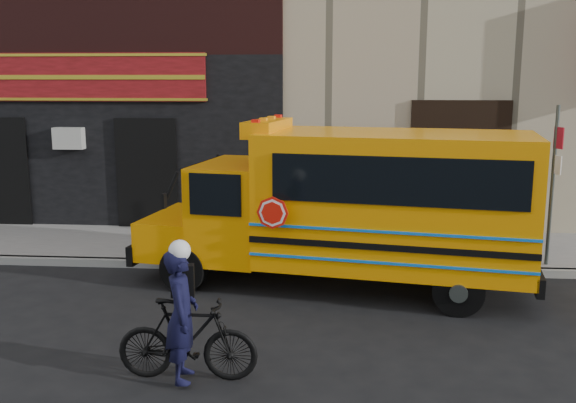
# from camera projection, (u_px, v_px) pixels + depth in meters

# --- Properties ---
(ground) EXTENTS (120.00, 120.00, 0.00)m
(ground) POSITION_uv_depth(u_px,v_px,m) (251.00, 320.00, 9.81)
(ground) COLOR black
(ground) RESTS_ON ground
(curb) EXTENTS (40.00, 0.20, 0.15)m
(curb) POSITION_uv_depth(u_px,v_px,m) (270.00, 266.00, 12.34)
(curb) COLOR gray
(curb) RESTS_ON ground
(sidewalk) EXTENTS (40.00, 3.00, 0.15)m
(sidewalk) POSITION_uv_depth(u_px,v_px,m) (277.00, 246.00, 13.81)
(sidewalk) COLOR slate
(sidewalk) RESTS_ON ground
(school_bus) EXTENTS (7.16, 3.26, 2.92)m
(school_bus) POSITION_uv_depth(u_px,v_px,m) (356.00, 203.00, 11.07)
(school_bus) COLOR black
(school_bus) RESTS_ON ground
(sign_pole) EXTENTS (0.11, 0.27, 3.16)m
(sign_pole) POSITION_uv_depth(u_px,v_px,m) (553.00, 182.00, 11.89)
(sign_pole) COLOR #404843
(sign_pole) RESTS_ON ground
(bicycle) EXTENTS (1.72, 0.49, 1.03)m
(bicycle) POSITION_uv_depth(u_px,v_px,m) (187.00, 340.00, 7.79)
(bicycle) COLOR black
(bicycle) RESTS_ON ground
(cyclist) EXTENTS (0.47, 0.64, 1.63)m
(cyclist) POSITION_uv_depth(u_px,v_px,m) (182.00, 319.00, 7.65)
(cyclist) COLOR black
(cyclist) RESTS_ON ground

